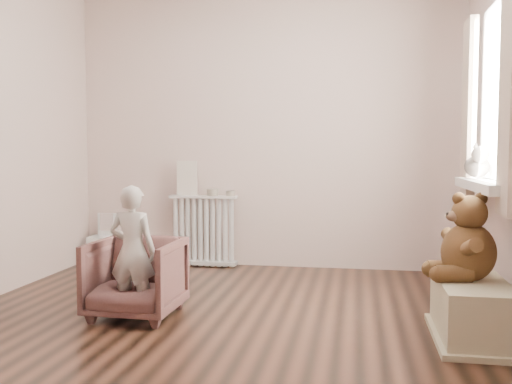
% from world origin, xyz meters
% --- Properties ---
extents(floor, '(3.60, 3.60, 0.01)m').
position_xyz_m(floor, '(0.00, 0.00, 0.00)').
color(floor, black).
rests_on(floor, ground).
extents(back_wall, '(3.60, 0.02, 2.60)m').
position_xyz_m(back_wall, '(0.00, 1.80, 1.30)').
color(back_wall, beige).
rests_on(back_wall, ground).
extents(front_wall, '(3.60, 0.02, 2.60)m').
position_xyz_m(front_wall, '(0.00, -1.80, 1.30)').
color(front_wall, beige).
rests_on(front_wall, ground).
extents(window, '(0.03, 0.90, 1.10)m').
position_xyz_m(window, '(1.76, 0.30, 1.45)').
color(window, white).
rests_on(window, right_wall).
extents(window_sill, '(0.22, 1.10, 0.06)m').
position_xyz_m(window_sill, '(1.67, 0.30, 0.87)').
color(window_sill, silver).
rests_on(window_sill, right_wall).
extents(curtain_left, '(0.06, 0.26, 1.30)m').
position_xyz_m(curtain_left, '(1.65, -0.27, 1.39)').
color(curtain_left, beige).
rests_on(curtain_left, right_wall).
extents(curtain_right, '(0.06, 0.26, 1.30)m').
position_xyz_m(curtain_right, '(1.65, 0.87, 1.39)').
color(curtain_right, beige).
rests_on(curtain_right, right_wall).
extents(radiator, '(0.64, 0.12, 0.67)m').
position_xyz_m(radiator, '(-0.58, 1.68, 0.39)').
color(radiator, silver).
rests_on(radiator, floor).
extents(paper_doll, '(0.20, 0.02, 0.33)m').
position_xyz_m(paper_doll, '(-0.73, 1.68, 0.84)').
color(paper_doll, beige).
rests_on(paper_doll, radiator).
extents(tin_a, '(0.10, 0.10, 0.06)m').
position_xyz_m(tin_a, '(-0.48, 1.68, 0.71)').
color(tin_a, '#A59E8C').
rests_on(tin_a, radiator).
extents(tin_b, '(0.08, 0.08, 0.05)m').
position_xyz_m(tin_b, '(-0.31, 1.68, 0.70)').
color(tin_b, '#A59E8C').
rests_on(tin_b, radiator).
extents(toy_vanity, '(0.31, 0.22, 0.48)m').
position_xyz_m(toy_vanity, '(-1.55, 1.65, 0.28)').
color(toy_vanity, silver).
rests_on(toy_vanity, floor).
extents(armchair, '(0.57, 0.58, 0.52)m').
position_xyz_m(armchair, '(-0.57, -0.02, 0.26)').
color(armchair, '#53302C').
rests_on(armchair, floor).
extents(child, '(0.31, 0.21, 0.85)m').
position_xyz_m(child, '(-0.57, -0.07, 0.45)').
color(child, beige).
rests_on(child, armchair).
extents(toy_bench, '(0.38, 0.72, 0.34)m').
position_xyz_m(toy_bench, '(1.52, -0.12, 0.20)').
color(toy_bench, '#BBB38D').
rests_on(toy_bench, floor).
extents(teddy_bear, '(0.46, 0.38, 0.50)m').
position_xyz_m(teddy_bear, '(1.50, -0.06, 0.67)').
color(teddy_bear, '#3D2511').
rests_on(teddy_bear, toy_bench).
extents(plush_cat, '(0.21, 0.30, 0.23)m').
position_xyz_m(plush_cat, '(1.66, 0.58, 1.00)').
color(plush_cat, slate).
rests_on(plush_cat, window_sill).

